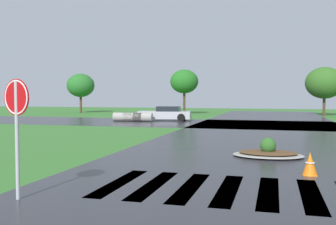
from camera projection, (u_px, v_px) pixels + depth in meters
asphalt_roadway at (257, 158)px, 13.43m from camera, size 10.50×80.00×0.01m
asphalt_cross_road at (267, 124)px, 28.67m from camera, size 90.00×9.45×0.01m
crosswalk_stripes at (248, 191)px, 8.81m from camera, size 6.75×3.12×0.01m
stop_sign at (17, 110)px, 8.01m from camera, size 0.74×0.24×2.52m
median_island at (268, 153)px, 13.72m from camera, size 2.47×1.80×0.68m
car_silver_hatch at (166, 114)px, 33.20m from camera, size 4.66×2.58×1.23m
drainage_pipe_stack at (133, 117)px, 32.10m from camera, size 3.33×1.04×0.73m
traffic_cone at (310, 164)px, 10.52m from camera, size 0.40×0.40×0.63m
background_treeline at (281, 81)px, 41.32m from camera, size 46.17×4.30×5.62m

